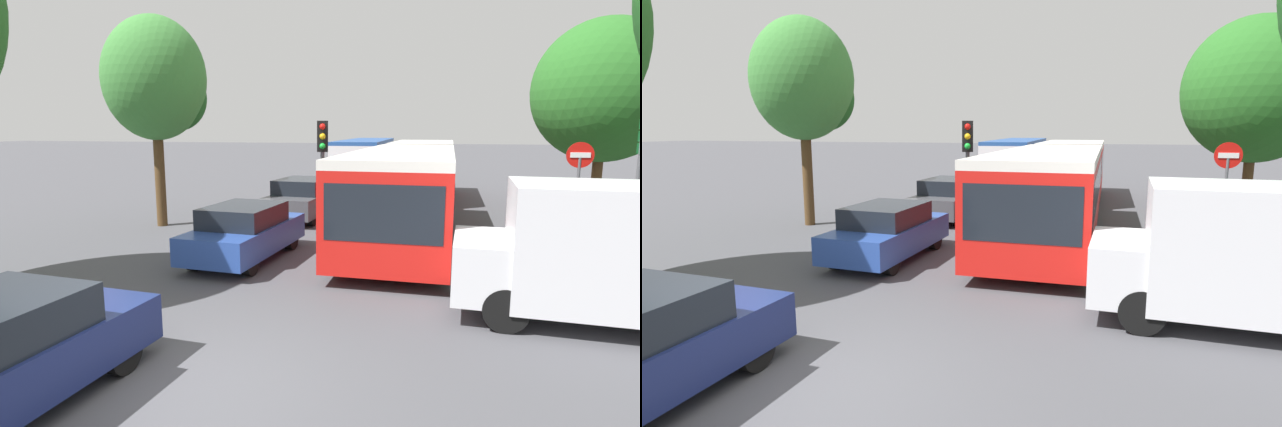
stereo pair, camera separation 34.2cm
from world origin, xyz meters
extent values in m
plane|color=#47474C|center=(0.00, 0.00, 0.00)|extent=(200.00, 200.00, 0.00)
cube|color=red|center=(1.95, 9.08, 1.33)|extent=(2.71, 9.74, 2.10)
cube|color=black|center=(1.95, 9.08, 1.71)|extent=(2.72, 9.35, 0.92)
cube|color=silver|center=(1.95, 9.08, 2.48)|extent=(2.71, 9.74, 0.20)
cube|color=red|center=(2.04, 18.29, 1.33)|extent=(2.67, 6.67, 2.10)
cube|color=black|center=(2.04, 18.29, 1.71)|extent=(2.69, 6.41, 0.92)
cube|color=silver|center=(2.04, 18.29, 2.48)|extent=(2.67, 6.67, 0.20)
cylinder|color=black|center=(2.00, 14.45, 1.33)|extent=(1.94, 1.04, 1.93)
cube|color=black|center=(1.90, 4.26, 1.58)|extent=(2.30, 0.13, 1.13)
cylinder|color=black|center=(3.01, 5.96, 0.51)|extent=(0.32, 1.03, 1.02)
cylinder|color=black|center=(0.82, 5.98, 0.51)|extent=(0.32, 1.03, 1.02)
cylinder|color=black|center=(3.08, 12.18, 0.51)|extent=(0.32, 1.03, 1.02)
cylinder|color=black|center=(0.89, 12.20, 0.51)|extent=(0.32, 1.03, 1.02)
cylinder|color=black|center=(3.14, 18.28, 0.51)|extent=(0.32, 1.03, 1.02)
cylinder|color=black|center=(0.95, 18.30, 0.51)|extent=(0.32, 1.03, 1.02)
cube|color=silver|center=(-1.78, 26.13, 1.27)|extent=(2.85, 11.56, 2.00)
cube|color=black|center=(-1.78, 26.13, 1.63)|extent=(2.86, 10.99, 0.84)
cube|color=#234C93|center=(-1.78, 26.13, 2.37)|extent=(2.85, 11.56, 0.20)
cylinder|color=black|center=(-2.96, 29.90, 0.50)|extent=(0.33, 1.01, 1.00)
cylinder|color=black|center=(-0.81, 29.95, 0.50)|extent=(0.33, 1.01, 1.00)
cylinder|color=black|center=(-2.76, 22.66, 0.50)|extent=(0.33, 1.01, 1.00)
cylinder|color=black|center=(-0.62, 22.71, 0.50)|extent=(0.33, 1.01, 1.00)
cylinder|color=black|center=(-2.38, 0.32, 0.30)|extent=(0.24, 0.61, 0.59)
cylinder|color=black|center=(-1.00, 0.22, 0.30)|extent=(0.24, 0.61, 0.59)
cube|color=#284799|center=(-1.65, 6.06, 0.56)|extent=(1.92, 4.02, 0.63)
cube|color=black|center=(-1.66, 5.97, 1.12)|extent=(1.66, 2.15, 0.48)
cylinder|color=black|center=(-2.26, 7.36, 0.30)|extent=(0.25, 0.61, 0.60)
cylinder|color=black|center=(-0.87, 7.26, 0.30)|extent=(0.25, 0.61, 0.60)
cylinder|color=black|center=(-2.43, 4.86, 0.30)|extent=(0.25, 0.61, 0.60)
cylinder|color=black|center=(-1.04, 4.76, 0.30)|extent=(0.25, 0.61, 0.60)
cube|color=#47474C|center=(-1.81, 11.86, 0.59)|extent=(2.02, 4.22, 0.67)
cube|color=black|center=(-1.82, 11.77, 1.17)|extent=(1.75, 2.26, 0.51)
cylinder|color=black|center=(-2.45, 13.23, 0.31)|extent=(0.26, 0.64, 0.63)
cylinder|color=black|center=(-0.99, 13.13, 0.31)|extent=(0.26, 0.64, 0.63)
cylinder|color=black|center=(-2.63, 10.60, 0.31)|extent=(0.26, 0.64, 0.63)
cylinder|color=black|center=(-1.17, 10.50, 0.31)|extent=(0.26, 0.64, 0.63)
cube|color=silver|center=(3.68, 3.74, 0.84)|extent=(0.98, 1.94, 1.00)
cylinder|color=black|center=(4.04, 2.89, 0.36)|extent=(0.73, 0.27, 0.72)
cylinder|color=black|center=(4.11, 4.56, 0.36)|extent=(0.73, 0.27, 0.72)
cylinder|color=#56595E|center=(-0.49, 9.22, 1.70)|extent=(0.12, 0.12, 3.40)
cube|color=black|center=(-0.49, 9.22, 2.95)|extent=(0.37, 0.31, 0.90)
sphere|color=red|center=(-0.45, 9.08, 3.23)|extent=(0.18, 0.18, 0.18)
sphere|color=#EAAD14|center=(-0.45, 9.08, 2.95)|extent=(0.18, 0.18, 0.18)
sphere|color=green|center=(-0.45, 9.08, 2.67)|extent=(0.18, 0.18, 0.18)
cylinder|color=#56595E|center=(6.57, 9.78, 1.20)|extent=(0.08, 0.08, 2.40)
cylinder|color=red|center=(6.57, 9.78, 2.47)|extent=(0.70, 0.03, 0.70)
cube|color=white|center=(6.57, 9.76, 2.47)|extent=(0.50, 0.04, 0.14)
cylinder|color=#56595E|center=(8.19, 10.30, 1.80)|extent=(0.10, 0.10, 3.60)
cylinder|color=#51381E|center=(-5.99, 9.39, 1.64)|extent=(0.33, 0.33, 3.29)
ellipsoid|color=#3D7F38|center=(-5.99, 9.39, 4.73)|extent=(3.23, 3.23, 3.87)
ellipsoid|color=#1E561E|center=(-5.53, 9.87, 4.15)|extent=(1.94, 1.94, 2.13)
cylinder|color=#51381E|center=(8.05, 13.61, 1.32)|extent=(0.33, 0.33, 2.64)
ellipsoid|color=#286623|center=(8.05, 13.61, 4.41)|extent=(4.59, 4.59, 4.71)
ellipsoid|color=#3D7F38|center=(7.87, 13.56, 3.70)|extent=(2.75, 2.75, 2.59)
camera|label=1|loc=(3.00, -5.10, 3.19)|focal=28.00mm
camera|label=2|loc=(3.33, -5.01, 3.19)|focal=28.00mm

